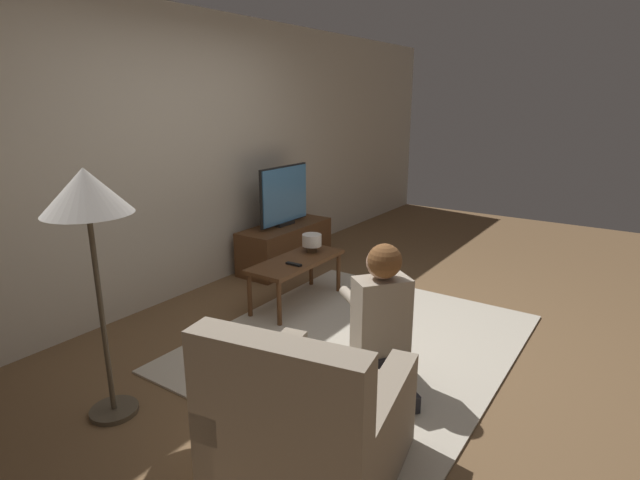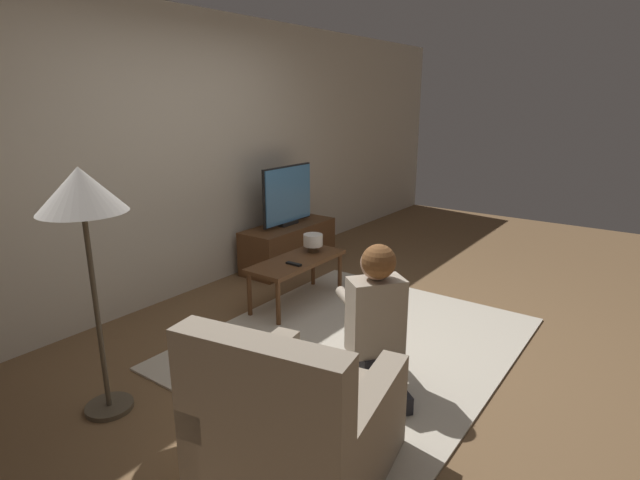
# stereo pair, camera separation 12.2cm
# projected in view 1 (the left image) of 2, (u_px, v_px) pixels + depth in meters

# --- Properties ---
(ground_plane) EXTENTS (10.00, 10.00, 0.00)m
(ground_plane) POSITION_uv_depth(u_px,v_px,m) (359.00, 342.00, 3.85)
(ground_plane) COLOR brown
(wall_back) EXTENTS (10.00, 0.06, 2.60)m
(wall_back) POSITION_uv_depth(u_px,v_px,m) (178.00, 157.00, 4.53)
(wall_back) COLOR beige
(wall_back) RESTS_ON ground_plane
(rug) EXTENTS (2.53, 2.14, 0.02)m
(rug) POSITION_uv_depth(u_px,v_px,m) (359.00, 342.00, 3.85)
(rug) COLOR beige
(rug) RESTS_ON ground_plane
(tv_stand) EXTENTS (1.16, 0.45, 0.47)m
(tv_stand) POSITION_uv_depth(u_px,v_px,m) (285.00, 246.00, 5.53)
(tv_stand) COLOR brown
(tv_stand) RESTS_ON ground_plane
(tv) EXTENTS (0.77, 0.08, 0.65)m
(tv) POSITION_uv_depth(u_px,v_px,m) (284.00, 196.00, 5.38)
(tv) COLOR black
(tv) RESTS_ON tv_stand
(coffee_table) EXTENTS (0.99, 0.40, 0.43)m
(coffee_table) POSITION_uv_depth(u_px,v_px,m) (296.00, 265.00, 4.46)
(coffee_table) COLOR brown
(coffee_table) RESTS_ON ground_plane
(floor_lamp) EXTENTS (0.47, 0.47, 1.47)m
(floor_lamp) POSITION_uv_depth(u_px,v_px,m) (87.00, 203.00, 2.64)
(floor_lamp) COLOR #4C4233
(floor_lamp) RESTS_ON ground_plane
(armchair) EXTENTS (1.02, 0.93, 0.91)m
(armchair) POSITION_uv_depth(u_px,v_px,m) (311.00, 433.00, 2.38)
(armchair) COLOR gray
(armchair) RESTS_ON ground_plane
(person_kneeling) EXTENTS (0.66, 0.75, 0.96)m
(person_kneeling) POSITION_uv_depth(u_px,v_px,m) (382.00, 316.00, 3.11)
(person_kneeling) COLOR #232328
(person_kneeling) RESTS_ON rug
(table_lamp) EXTENTS (0.18, 0.18, 0.17)m
(table_lamp) POSITION_uv_depth(u_px,v_px,m) (312.00, 241.00, 4.63)
(table_lamp) COLOR #4C3823
(table_lamp) RESTS_ON coffee_table
(remote) EXTENTS (0.04, 0.15, 0.02)m
(remote) POSITION_uv_depth(u_px,v_px,m) (294.00, 264.00, 4.29)
(remote) COLOR black
(remote) RESTS_ON coffee_table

